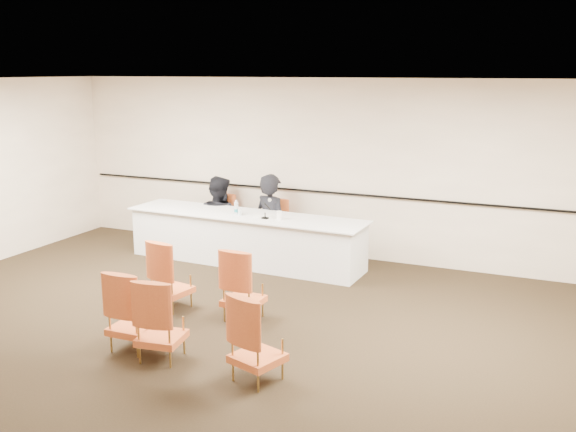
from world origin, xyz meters
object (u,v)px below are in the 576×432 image
Objects in this scene: panelist_main at (271,229)px; panelist_second_chair at (219,222)px; aud_chair_back_left at (132,309)px; panelist_main_chair at (271,228)px; panel_table at (246,238)px; aud_chair_back_mid at (161,318)px; water_bottle at (236,207)px; aud_chair_back_right at (257,337)px; drinking_glass at (240,212)px; aud_chair_front_mid at (243,284)px; panelist_second at (219,224)px; coffee_cup at (279,215)px; aud_chair_front_left at (171,274)px; microphone at (265,209)px.

panelist_main reaches higher than panelist_second_chair.
aud_chair_back_left is at bearing -71.32° from panelist_second_chair.
aud_chair_back_left is (0.19, -4.10, 0.00)m from panelist_main_chair.
aud_chair_back_mid is (0.84, -3.61, 0.06)m from panel_table.
water_bottle is (0.73, -0.70, 0.46)m from panelist_second_chair.
aud_chair_back_right is at bearing -9.72° from aud_chair_back_mid.
drinking_glass is at bearing -39.55° from panelist_second_chair.
panelist_main is at bearing 131.25° from aud_chair_back_right.
panelist_second is at bearing 126.62° from aud_chair_front_mid.
panel_table is 4.16m from aud_chair_back_right.
coffee_cup is 2.26m from aud_chair_front_left.
aud_chair_front_left is 1.00× the size of aud_chair_front_mid.
microphone is 0.57m from water_bottle.
microphone is 3.52m from aud_chair_back_mid.
microphone is 0.32× the size of aud_chair_back_left.
aud_chair_back_mid is 1.00× the size of aud_chair_back_right.
water_bottle is at bearing 144.66° from panelist_second.
microphone is at bearing -29.03° from panelist_second_chair.
water_bottle is 0.25× the size of aud_chair_back_right.
coffee_cup is 3.44m from aud_chair_back_left.
panel_table is at bearing 162.34° from microphone.
aud_chair_front_mid is at bearing -59.89° from water_bottle.
panelist_second_chair is 1.11m from water_bottle.
drinking_glass is (-0.24, -0.68, 0.40)m from panelist_main_chair.
aud_chair_front_left is 1.00× the size of aud_chair_back_mid.
aud_chair_back_mid is at bearing -75.86° from drinking_glass.
panelist_main_chair is at bearing 21.82° from panelist_main.
panelist_main is 4.60m from aud_chair_back_right.
panelist_second is 1.83× the size of panelist_second_chair.
water_bottle is at bearing 176.72° from coffee_cup.
panelist_second is 3.46m from aud_chair_front_mid.
aud_chair_front_left is (-0.38, -2.10, -0.50)m from microphone.
water_bottle is 2.52m from aud_chair_front_mid.
microphone is at bearing 129.86° from panelist_main.
panelist_second_chair is at bearing 138.45° from drinking_glass.
microphone is 0.32× the size of aud_chair_front_mid.
panelist_second is 1.83× the size of aud_chair_front_left.
aud_chair_front_left and aud_chair_back_left have the same top height.
panelist_main_chair and aud_chair_front_mid have the same top height.
panel_table is at bearing -34.03° from panelist_second_chair.
aud_chair_front_left is at bearing 111.34° from aud_chair_back_mid.
panelist_main is 14.35× the size of coffee_cup.
panelist_second_chair is 3.11× the size of microphone.
panelist_second_chair is 9.50× the size of drinking_glass.
coffee_cup is (1.52, -0.74, 0.46)m from panelist_second.
aud_chair_front_mid is at bearing -69.80° from microphone.
drinking_glass reaches higher than panel_table.
aud_chair_front_left is at bearing -70.34° from panelist_second_chair.
aud_chair_front_mid is 1.00× the size of aud_chair_back_mid.
panelist_second is 5.14m from aud_chair_back_right.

